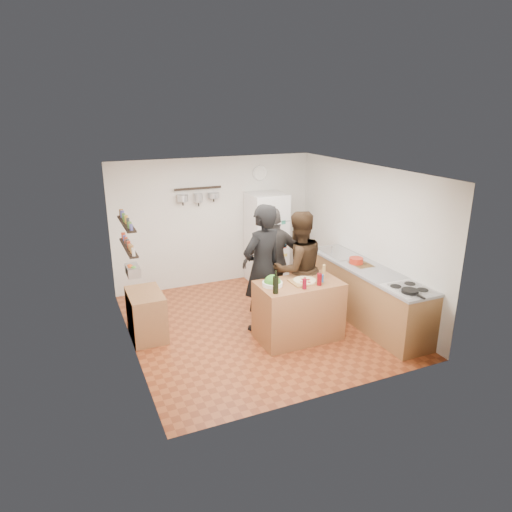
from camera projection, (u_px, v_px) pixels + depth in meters
name	position (u px, v px, depth m)	size (l,w,h in m)	color
room_shell	(249.00, 245.00, 7.43)	(4.20, 4.20, 4.20)	brown
prep_island	(298.00, 310.00, 6.92)	(1.25, 0.72, 0.91)	#9B6238
pizza_board	(305.00, 282.00, 6.79)	(0.42, 0.34, 0.02)	olive
pizza	(305.00, 280.00, 6.78)	(0.34, 0.34, 0.02)	beige
salad_bowl	(272.00, 284.00, 6.65)	(0.30, 0.30, 0.06)	white
wine_bottle	(276.00, 285.00, 6.36)	(0.08, 0.08, 0.25)	black
wine_glass_near	(304.00, 284.00, 6.53)	(0.06, 0.06, 0.15)	#620817
wine_glass_far	(319.00, 279.00, 6.66)	(0.07, 0.07, 0.18)	#5C070C
pepper_mill	(324.00, 272.00, 6.97)	(0.05, 0.05, 0.17)	#AB8147
salt_canister	(321.00, 279.00, 6.77)	(0.07, 0.07, 0.12)	#1B4F99
person_left	(262.00, 268.00, 7.05)	(0.74, 0.49, 2.03)	black
person_center	(298.00, 269.00, 7.28)	(0.91, 0.71, 1.87)	black
person_back	(274.00, 261.00, 7.67)	(1.08, 0.45, 1.84)	#312D2C
counter_run	(366.00, 295.00, 7.51)	(0.63, 2.63, 0.90)	#9E7042
stove_top	(409.00, 289.00, 6.54)	(0.60, 0.62, 0.02)	white
skillet	(410.00, 291.00, 6.38)	(0.23, 0.23, 0.05)	black
sink	(339.00, 253.00, 8.11)	(0.50, 0.80, 0.03)	silver
cutting_board	(361.00, 265.00, 7.54)	(0.30, 0.40, 0.02)	olive
red_bowl	(356.00, 261.00, 7.57)	(0.23, 0.23, 0.10)	#B62714
fridge	(266.00, 238.00, 9.09)	(0.70, 0.68, 1.80)	white
wall_clock	(260.00, 173.00, 8.98)	(0.30, 0.30, 0.03)	silver
spice_shelf_lower	(129.00, 248.00, 6.46)	(0.12, 1.00, 0.03)	black
spice_shelf_upper	(126.00, 224.00, 6.35)	(0.12, 1.00, 0.03)	black
produce_basket	(133.00, 271.00, 6.58)	(0.18, 0.35, 0.14)	silver
side_table	(146.00, 315.00, 6.99)	(0.50, 0.80, 0.73)	#A67345
pot_rack	(198.00, 188.00, 8.48)	(0.90, 0.04, 0.04)	black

